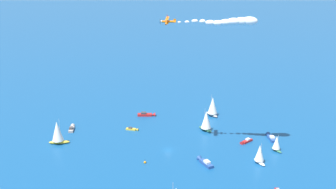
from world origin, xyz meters
name	(u,v)px	position (x,y,z in m)	size (l,w,h in m)	color
ground_plane	(168,150)	(0.00, 0.00, 0.00)	(2000.00, 2000.00, 0.00)	navy
motorboat_near_centre	(246,141)	(-22.19, -32.18, 0.60)	(2.75, 7.77, 2.21)	#B21E1E
sailboat_inshore	(213,106)	(11.84, -49.99, 5.77)	(10.17, 6.62, 12.64)	#9E9993
motorboat_offshore	(133,129)	(29.88, -4.58, 0.52)	(6.56, 4.80, 1.92)	gold
sailboat_trailing	(277,143)	(-37.32, -34.26, 3.83)	(6.74, 4.53, 8.39)	#33704C
motorboat_ahead	(72,128)	(53.92, 17.01, 0.70)	(8.20, 7.59, 2.58)	#9E9993
sailboat_mid_cluster	(58,132)	(44.05, 31.22, 5.85)	(8.70, 9.25, 12.81)	gold
sailboat_outer_ring_a	(206,121)	(1.27, -30.38, 5.55)	(9.76, 6.06, 12.16)	#33704C
motorboat_outer_ring_c	(204,162)	(-20.71, -1.30, 0.78)	(10.22, 5.72, 2.88)	#23478C
sailboat_outer_ring_d	(260,154)	(-37.78, -18.20, 4.40)	(7.68, 5.41, 9.64)	white
motorboat_outer_ring_e	(147,115)	(39.10, -24.15, 0.80)	(9.26, 8.93, 2.97)	#B21E1E
motorboat_outer_ring_f	(271,137)	(-28.76, -44.66, 0.74)	(8.75, 8.12, 2.76)	#23478C
marker_buoy	(145,162)	(-1.35, 16.25, 0.39)	(1.10, 1.10, 2.10)	orange
biplane_lead	(167,21)	(0.22, 0.19, 60.17)	(6.76, 6.55, 3.62)	orange
wingwalker_lead	(167,16)	(0.11, 0.34, 62.32)	(1.00, 1.23, 1.53)	red
smoke_trail_lead	(234,22)	(-21.63, -17.32, 60.29)	(27.67, 23.48, 4.24)	white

